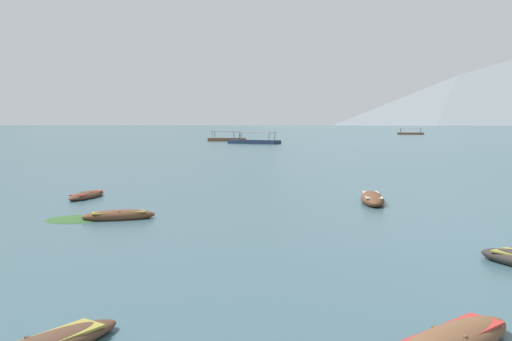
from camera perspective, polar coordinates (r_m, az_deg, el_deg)
The scene contains 9 objects.
ground_plane at distance 1505.96m, azimuth 8.85°, elevation 4.48°, with size 6000.00×6000.00×0.00m, color #385660.
mountain_1 at distance 2206.25m, azimuth 0.94°, elevation 8.35°, with size 752.95×752.95×290.24m, color #4C5B56.
rowboat_0 at distance 33.98m, azimuth -16.30°, elevation -2.36°, with size 1.27×3.47×0.47m.
rowboat_3 at distance 31.28m, azimuth 11.36°, elevation -2.73°, with size 1.37×4.40×0.70m.
rowboat_4 at distance 26.11m, azimuth -13.33°, elevation -4.34°, with size 3.22×2.18×0.54m.
ferry_0 at distance 117.94m, azimuth -0.18°, elevation 2.86°, with size 11.07×6.56×2.54m.
ferry_1 at distance 218.61m, azimuth 14.93°, elevation 3.55°, with size 9.36×3.88×2.54m.
ferry_2 at distance 134.71m, azimuth -2.88°, elevation 3.08°, with size 8.50×3.26×2.54m.
weed_patch_0 at distance 26.69m, azimuth -17.38°, elevation -4.60°, with size 2.51×2.38×0.14m, color #2D5628.
Camera 1 is at (2.78, -5.95, 4.21)m, focal length 40.74 mm.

